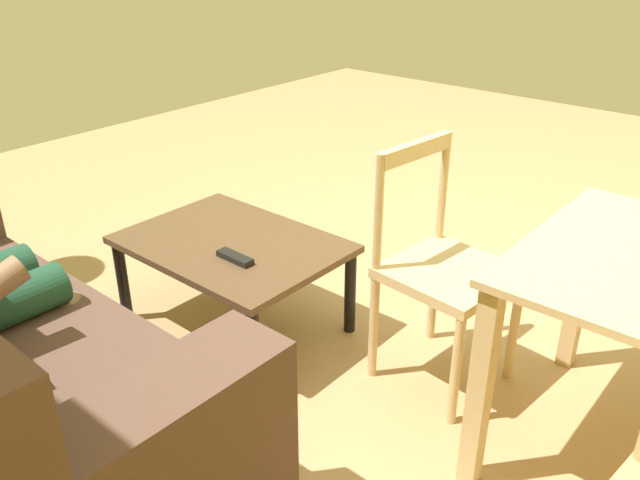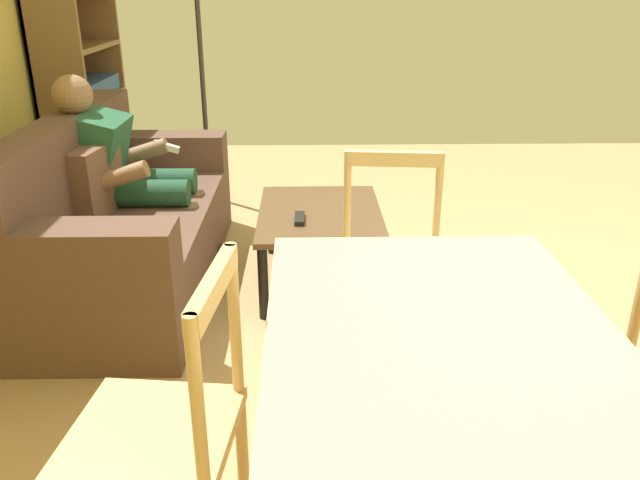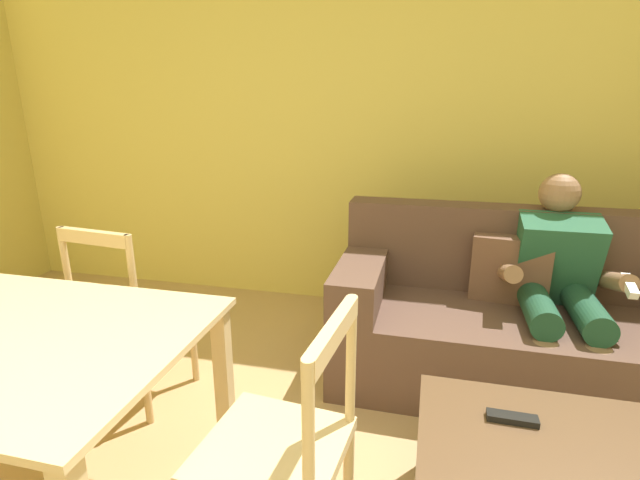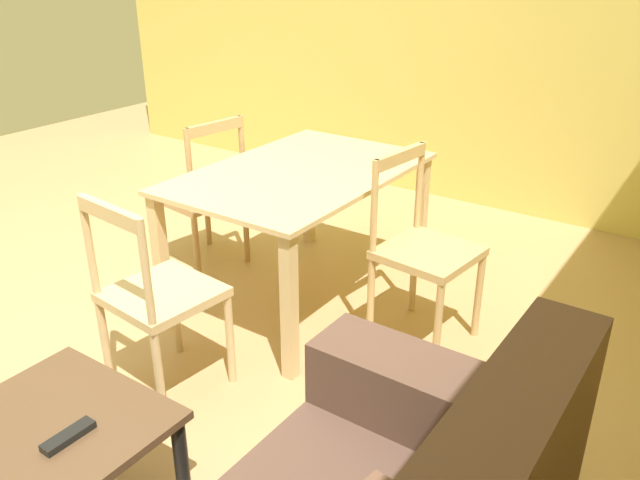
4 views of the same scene
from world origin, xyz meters
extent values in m
plane|color=tan|center=(0.00, 0.00, 0.00)|extent=(8.04, 8.04, 0.00)
cube|color=brown|center=(0.85, 1.86, 0.21)|extent=(1.91, 0.84, 0.43)
cube|color=brown|center=(0.85, 2.17, 0.67)|extent=(1.91, 0.21, 0.49)
cube|color=brown|center=(0.02, 1.86, 0.54)|extent=(0.25, 0.83, 0.22)
cube|color=brown|center=(1.69, 1.85, 0.54)|extent=(0.25, 0.83, 0.22)
cube|color=brown|center=(0.80, 2.01, 0.61)|extent=(0.42, 0.19, 0.36)
cube|color=#23563D|center=(1.03, 2.05, 0.66)|extent=(0.40, 0.34, 0.52)
sphere|color=#8C664C|center=(1.03, 2.14, 1.01)|extent=(0.21, 0.21, 0.21)
cylinder|color=#1C4530|center=(0.91, 1.77, 0.50)|extent=(0.15, 0.44, 0.15)
cylinder|color=#8C664C|center=(0.91, 1.55, 0.21)|extent=(0.11, 0.11, 0.43)
cube|color=black|center=(0.91, 1.47, 0.04)|extent=(0.10, 0.24, 0.08)
cylinder|color=#1C4530|center=(1.13, 1.77, 0.50)|extent=(0.15, 0.44, 0.15)
cylinder|color=#8C664C|center=(1.13, 1.55, 0.21)|extent=(0.11, 0.11, 0.43)
cube|color=black|center=(1.13, 1.47, 0.04)|extent=(0.10, 0.24, 0.08)
cylinder|color=#8C664C|center=(0.77, 1.89, 0.63)|extent=(0.09, 0.35, 0.19)
cylinder|color=#8C664C|center=(1.27, 1.89, 0.63)|extent=(0.09, 0.35, 0.19)
cube|color=white|center=(1.27, 1.73, 0.67)|extent=(0.04, 0.15, 0.08)
cube|color=brown|center=(0.82, 0.84, 0.40)|extent=(0.91, 0.66, 0.03)
cylinder|color=black|center=(0.41, 0.55, 0.19)|extent=(0.05, 0.05, 0.38)
cylinder|color=black|center=(1.24, 0.55, 0.19)|extent=(0.05, 0.05, 0.38)
cylinder|color=black|center=(0.41, 1.12, 0.19)|extent=(0.05, 0.05, 0.38)
cylinder|color=black|center=(1.24, 1.12, 0.19)|extent=(0.05, 0.05, 0.38)
cube|color=black|center=(0.68, 0.94, 0.43)|extent=(0.17, 0.05, 0.02)
cube|color=brown|center=(1.96, 2.55, 0.92)|extent=(0.04, 0.36, 1.84)
cube|color=brown|center=(2.88, 2.55, 0.92)|extent=(0.04, 0.36, 1.84)
cube|color=brown|center=(2.42, 2.72, 0.92)|extent=(0.95, 0.02, 1.84)
cube|color=brown|center=(2.42, 2.55, 0.02)|extent=(0.88, 0.36, 0.04)
cube|color=brown|center=(2.42, 2.55, 0.39)|extent=(0.88, 0.36, 0.04)
cube|color=brown|center=(2.42, 2.55, 0.76)|extent=(0.88, 0.36, 0.04)
cube|color=brown|center=(2.42, 2.55, 1.12)|extent=(0.88, 0.36, 0.04)
cube|color=#2D5193|center=(2.40, 2.53, 0.10)|extent=(0.72, 0.30, 0.12)
cube|color=maroon|center=(2.40, 2.53, 0.46)|extent=(0.72, 0.31, 0.12)
cube|color=#333338|center=(2.45, 2.53, 0.58)|extent=(0.72, 0.31, 0.12)
cube|color=#2D5193|center=(2.43, 2.53, 0.83)|extent=(0.72, 0.29, 0.12)
cube|color=#D1B27F|center=(-1.05, 0.57, 0.73)|extent=(1.38, 0.91, 0.02)
cube|color=#D1B27F|center=(-0.41, 0.16, 0.36)|extent=(0.06, 0.06, 0.72)
cube|color=#D1B27F|center=(-0.41, 0.97, 0.36)|extent=(0.06, 0.06, 0.72)
cube|color=tan|center=(-1.05, 1.32, 0.47)|extent=(0.46, 0.46, 0.04)
cylinder|color=tan|center=(-0.84, 1.49, 0.23)|extent=(0.04, 0.04, 0.47)
cylinder|color=tan|center=(-0.88, 1.11, 0.23)|extent=(0.04, 0.04, 0.47)
cylinder|color=tan|center=(-0.88, 1.11, 0.70)|extent=(0.03, 0.03, 0.47)
cylinder|color=tan|center=(-1.26, 1.15, 0.70)|extent=(0.03, 0.03, 0.47)
cube|color=tan|center=(-1.07, 1.13, 0.91)|extent=(0.38, 0.08, 0.06)
cube|color=#D1B27F|center=(-0.06, 0.57, 0.46)|extent=(0.46, 0.46, 0.04)
cylinder|color=#D1B27F|center=(-0.23, 0.77, 0.23)|extent=(0.04, 0.04, 0.46)
cylinder|color=#D1B27F|center=(-0.27, 0.40, 0.23)|extent=(0.04, 0.04, 0.46)
cylinder|color=#D1B27F|center=(0.15, 0.74, 0.23)|extent=(0.04, 0.04, 0.46)
cylinder|color=#D1B27F|center=(0.11, 0.36, 0.23)|extent=(0.04, 0.04, 0.46)
cylinder|color=#D1B27F|center=(0.15, 0.74, 0.69)|extent=(0.03, 0.03, 0.46)
cylinder|color=#D1B27F|center=(0.11, 0.36, 0.69)|extent=(0.03, 0.03, 0.46)
cube|color=#D1B27F|center=(0.13, 0.55, 0.89)|extent=(0.07, 0.38, 0.06)
cylinder|color=tan|center=(-0.83, -0.03, 0.22)|extent=(0.04, 0.04, 0.43)
cylinder|color=tan|center=(-0.83, -0.03, 0.68)|extent=(0.03, 0.03, 0.49)
cylinder|color=black|center=(2.34, 1.66, 0.01)|extent=(0.28, 0.28, 0.03)
cylinder|color=#333333|center=(2.34, 1.66, 0.75)|extent=(0.04, 0.04, 1.50)
camera|label=1|loc=(-1.04, 2.46, 1.61)|focal=36.37mm
camera|label=2|loc=(-2.40, 0.91, 1.57)|focal=35.69mm
camera|label=3|loc=(0.36, -0.54, 1.48)|focal=26.13mm
camera|label=4|loc=(1.52, 2.46, 1.79)|focal=36.14mm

